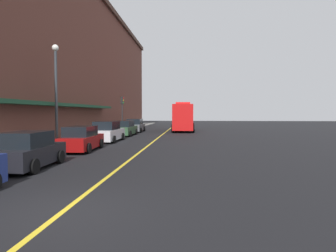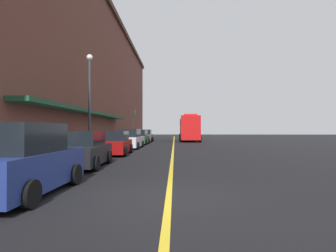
{
  "view_description": "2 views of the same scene",
  "coord_description": "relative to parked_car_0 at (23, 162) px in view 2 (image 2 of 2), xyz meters",
  "views": [
    {
      "loc": [
        3.21,
        -7.13,
        2.5
      ],
      "look_at": [
        1.25,
        17.99,
        1.34
      ],
      "focal_mm": 31.39,
      "sensor_mm": 36.0,
      "label": 1
    },
    {
      "loc": [
        0.16,
        -6.93,
        1.74
      ],
      "look_at": [
        -0.41,
        15.2,
        1.99
      ],
      "focal_mm": 28.99,
      "sensor_mm": 36.0,
      "label": 2
    }
  ],
  "objects": [
    {
      "name": "sidewalk_left",
      "position": [
        -2.35,
        24.87,
        -0.8
      ],
      "size": [
        2.4,
        70.0,
        0.15
      ],
      "primitive_type": "cube",
      "color": "gray",
      "rests_on": "ground"
    },
    {
      "name": "parked_car_4",
      "position": [
        -0.1,
        23.87,
        -0.11
      ],
      "size": [
        2.2,
        4.88,
        1.63
      ],
      "rotation": [
        0.0,
        0.0,
        1.55
      ],
      "color": "#2D5133",
      "rests_on": "ground"
    },
    {
      "name": "parked_car_3",
      "position": [
        -0.07,
        17.36,
        -0.06
      ],
      "size": [
        2.13,
        4.8,
        1.75
      ],
      "rotation": [
        0.0,
        0.0,
        1.56
      ],
      "color": "silver",
      "rests_on": "ground"
    },
    {
      "name": "fire_truck",
      "position": [
        6.08,
        32.16,
        0.92
      ],
      "size": [
        2.86,
        8.89,
        3.77
      ],
      "rotation": [
        0.0,
        0.0,
        -1.57
      ],
      "color": "red",
      "rests_on": "ground"
    },
    {
      "name": "brick_building_left",
      "position": [
        -8.98,
        23.86,
        7.34
      ],
      "size": [
        12.04,
        64.0,
        16.42
      ],
      "color": "brown",
      "rests_on": "ground"
    },
    {
      "name": "street_lamp_left",
      "position": [
        -2.1,
        12.12,
        3.52
      ],
      "size": [
        0.44,
        0.44,
        6.94
      ],
      "color": "#33383D",
      "rests_on": "sidewalk_left"
    },
    {
      "name": "traffic_light_near",
      "position": [
        -1.43,
        28.6,
        2.28
      ],
      "size": [
        0.38,
        0.36,
        4.3
      ],
      "color": "#232326",
      "rests_on": "sidewalk_left"
    },
    {
      "name": "ground_plane",
      "position": [
        3.85,
        24.87,
        -0.88
      ],
      "size": [
        112.0,
        112.0,
        0.0
      ],
      "primitive_type": "plane",
      "color": "black"
    },
    {
      "name": "parked_car_0",
      "position": [
        0.0,
        0.0,
        0.0
      ],
      "size": [
        2.02,
        4.16,
        1.9
      ],
      "rotation": [
        0.0,
        0.0,
        1.56
      ],
      "color": "navy",
      "rests_on": "ground"
    },
    {
      "name": "parking_meter_1",
      "position": [
        -1.5,
        8.74,
        0.18
      ],
      "size": [
        0.14,
        0.18,
        1.33
      ],
      "color": "#4C4C51",
      "rests_on": "sidewalk_left"
    },
    {
      "name": "parked_car_2",
      "position": [
        -0.06,
        11.33,
        -0.12
      ],
      "size": [
        2.1,
        4.63,
        1.6
      ],
      "rotation": [
        0.0,
        0.0,
        1.61
      ],
      "color": "maroon",
      "rests_on": "ground"
    },
    {
      "name": "parked_car_5",
      "position": [
        -0.08,
        29.92,
        -0.09
      ],
      "size": [
        2.17,
        4.87,
        1.68
      ],
      "rotation": [
        0.0,
        0.0,
        1.59
      ],
      "color": "#595B60",
      "rests_on": "ground"
    },
    {
      "name": "parked_car_1",
      "position": [
        -0.16,
        5.21,
        -0.1
      ],
      "size": [
        2.09,
        4.22,
        1.65
      ],
      "rotation": [
        0.0,
        0.0,
        1.61
      ],
      "color": "black",
      "rests_on": "ground"
    },
    {
      "name": "lane_center_stripe",
      "position": [
        3.85,
        24.87,
        -0.87
      ],
      "size": [
        0.16,
        70.0,
        0.01
      ],
      "primitive_type": "cube",
      "color": "gold",
      "rests_on": "ground"
    }
  ]
}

